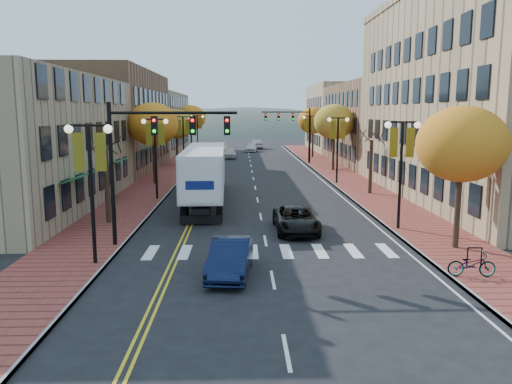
{
  "coord_description": "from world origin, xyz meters",
  "views": [
    {
      "loc": [
        -1.23,
        -20.82,
        6.56
      ],
      "look_at": [
        -0.41,
        6.13,
        2.2
      ],
      "focal_mm": 35.0,
      "sensor_mm": 36.0,
      "label": 1
    }
  ],
  "objects": [
    {
      "name": "ground",
      "position": [
        0.0,
        0.0,
        0.0
      ],
      "size": [
        200.0,
        200.0,
        0.0
      ],
      "primitive_type": "plane",
      "color": "black",
      "rests_on": "ground"
    },
    {
      "name": "lamp_right_b",
      "position": [
        7.5,
        24.0,
        4.29
      ],
      "size": [
        1.96,
        0.36,
        6.05
      ],
      "color": "black",
      "rests_on": "ground"
    },
    {
      "name": "traffic_mast_near",
      "position": [
        -5.48,
        3.0,
        4.92
      ],
      "size": [
        6.1,
        0.35,
        7.0
      ],
      "color": "black",
      "rests_on": "ground"
    },
    {
      "name": "tree_right_b",
      "position": [
        9.0,
        18.0,
        2.25
      ],
      "size": [
        0.28,
        0.28,
        4.2
      ],
      "color": "#382619",
      "rests_on": "sidewalk_right"
    },
    {
      "name": "car_far_white",
      "position": [
        -2.79,
        49.86,
        0.74
      ],
      "size": [
        1.83,
        4.39,
        1.49
      ],
      "primitive_type": "imported",
      "rotation": [
        0.0,
        0.0,
        -0.02
      ],
      "color": "silver",
      "rests_on": "ground"
    },
    {
      "name": "lamp_right_a",
      "position": [
        7.5,
        6.0,
        4.29
      ],
      "size": [
        1.96,
        0.36,
        6.05
      ],
      "color": "black",
      "rests_on": "ground"
    },
    {
      "name": "sidewalk_left",
      "position": [
        -9.0,
        32.5,
        0.07
      ],
      "size": [
        4.0,
        85.0,
        0.15
      ],
      "primitive_type": "cube",
      "color": "brown",
      "rests_on": "ground"
    },
    {
      "name": "tree_right_d",
      "position": [
        9.0,
        50.0,
        5.29
      ],
      "size": [
        4.35,
        4.35,
        7.0
      ],
      "color": "#382619",
      "rests_on": "sidewalk_right"
    },
    {
      "name": "building_left_near",
      "position": [
        -17.0,
        13.0,
        4.5
      ],
      "size": [
        12.0,
        22.0,
        9.0
      ],
      "primitive_type": "cube",
      "color": "#9E8966",
      "rests_on": "ground"
    },
    {
      "name": "lamp_right_c",
      "position": [
        7.5,
        42.0,
        4.29
      ],
      "size": [
        1.96,
        0.36,
        6.05
      ],
      "color": "black",
      "rests_on": "ground"
    },
    {
      "name": "building_left_mid",
      "position": [
        -17.0,
        36.0,
        5.5
      ],
      "size": [
        12.0,
        24.0,
        11.0
      ],
      "primitive_type": "cube",
      "color": "brown",
      "rests_on": "ground"
    },
    {
      "name": "tree_left_c",
      "position": [
        -9.0,
        40.0,
        5.05
      ],
      "size": [
        4.16,
        4.16,
        6.69
      ],
      "color": "#382619",
      "rests_on": "sidewalk_left"
    },
    {
      "name": "building_right_near",
      "position": [
        18.5,
        16.0,
        7.5
      ],
      "size": [
        15.0,
        28.0,
        15.0
      ],
      "primitive_type": "cube",
      "color": "#997F5B",
      "rests_on": "ground"
    },
    {
      "name": "building_right_far",
      "position": [
        18.5,
        64.0,
        5.5
      ],
      "size": [
        15.0,
        20.0,
        11.0
      ],
      "primitive_type": "cube",
      "color": "#9E8966",
      "rests_on": "ground"
    },
    {
      "name": "bicycle",
      "position": [
        7.8,
        -2.24,
        0.63
      ],
      "size": [
        1.89,
        0.78,
        0.97
      ],
      "primitive_type": "imported",
      "rotation": [
        0.0,
        0.0,
        1.49
      ],
      "color": "gray",
      "rests_on": "sidewalk_right"
    },
    {
      "name": "tree_left_a",
      "position": [
        -9.0,
        8.0,
        2.25
      ],
      "size": [
        0.28,
        0.28,
        4.2
      ],
      "color": "#382619",
      "rests_on": "sidewalk_left"
    },
    {
      "name": "tree_left_d",
      "position": [
        -9.0,
        58.0,
        5.6
      ],
      "size": [
        4.61,
        4.61,
        7.42
      ],
      "color": "#382619",
      "rests_on": "sidewalk_left"
    },
    {
      "name": "semi_truck",
      "position": [
        -3.77,
        15.12,
        2.37
      ],
      "size": [
        2.99,
        16.27,
        4.05
      ],
      "rotation": [
        0.0,
        0.0,
        0.02
      ],
      "color": "black",
      "rests_on": "ground"
    },
    {
      "name": "lamp_left_c",
      "position": [
        -7.5,
        34.0,
        4.29
      ],
      "size": [
        1.96,
        0.36,
        6.05
      ],
      "color": "black",
      "rests_on": "ground"
    },
    {
      "name": "building_right_mid",
      "position": [
        18.5,
        42.0,
        5.0
      ],
      "size": [
        15.0,
        24.0,
        10.0
      ],
      "primitive_type": "cube",
      "color": "brown",
      "rests_on": "ground"
    },
    {
      "name": "lamp_left_b",
      "position": [
        -7.5,
        16.0,
        4.29
      ],
      "size": [
        1.96,
        0.36,
        6.05
      ],
      "color": "black",
      "rests_on": "ground"
    },
    {
      "name": "navy_sedan",
      "position": [
        -1.68,
        -1.35,
        0.73
      ],
      "size": [
        1.95,
        4.54,
        1.45
      ],
      "primitive_type": "imported",
      "rotation": [
        0.0,
        0.0,
        -0.09
      ],
      "color": "black",
      "rests_on": "ground"
    },
    {
      "name": "lamp_left_d",
      "position": [
        -7.5,
        52.0,
        4.29
      ],
      "size": [
        1.96,
        0.36,
        6.05
      ],
      "color": "black",
      "rests_on": "ground"
    },
    {
      "name": "sidewalk_right",
      "position": [
        9.0,
        32.5,
        0.07
      ],
      "size": [
        4.0,
        85.0,
        0.15
      ],
      "primitive_type": "cube",
      "color": "brown",
      "rests_on": "ground"
    },
    {
      "name": "traffic_mast_far",
      "position": [
        5.48,
        42.0,
        4.92
      ],
      "size": [
        6.1,
        0.34,
        7.0
      ],
      "color": "black",
      "rests_on": "ground"
    },
    {
      "name": "lamp_left_a",
      "position": [
        -7.5,
        0.0,
        4.29
      ],
      "size": [
        1.96,
        0.36,
        6.05
      ],
      "color": "black",
      "rests_on": "ground"
    },
    {
      "name": "tree_right_a",
      "position": [
        9.0,
        2.0,
        5.05
      ],
      "size": [
        4.16,
        4.16,
        6.69
      ],
      "color": "#382619",
      "rests_on": "sidewalk_right"
    },
    {
      "name": "building_left_far",
      "position": [
        -17.0,
        61.0,
        4.75
      ],
      "size": [
        12.0,
        26.0,
        9.5
      ],
      "primitive_type": "cube",
      "color": "#9E8966",
      "rests_on": "ground"
    },
    {
      "name": "car_far_oncoming",
      "position": [
        1.65,
        68.47,
        0.78
      ],
      "size": [
        1.96,
        4.83,
        1.56
      ],
      "primitive_type": "imported",
      "rotation": [
        0.0,
        0.0,
        3.21
      ],
      "color": "#A5A6AC",
      "rests_on": "ground"
    },
    {
      "name": "black_suv",
      "position": [
        1.78,
        5.93,
        0.68
      ],
      "size": [
        2.36,
        4.96,
        1.37
      ],
      "primitive_type": "imported",
      "rotation": [
        0.0,
        0.0,
        0.02
      ],
      "color": "black",
      "rests_on": "ground"
    },
    {
      "name": "tree_left_b",
      "position": [
        -9.0,
        24.0,
        5.45
      ],
      "size": [
        4.48,
        4.48,
        7.21
      ],
      "color": "#382619",
      "rests_on": "sidewalk_left"
    },
    {
      "name": "car_far_silver",
      "position": [
        0.5,
        61.55,
        0.67
      ],
      "size": [
        2.36,
        4.81,
        1.35
      ],
      "primitive_type": "imported",
      "rotation": [
        0.0,
        0.0,
        -0.1
      ],
      "color": "#B9BAC2",
      "rests_on": "ground"
    },
    {
      "name": "tree_right_c",
      "position": [
        9.0,
        34.0,
        5.45
      ],
      "size": [
        4.48,
        4.48,
        7.21
      ],
      "color": "#382619",
      "rests_on": "sidewalk_right"
    }
  ]
}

